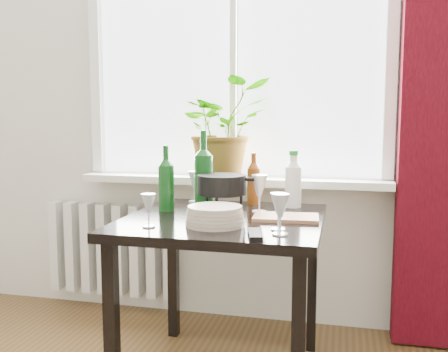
% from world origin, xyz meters
% --- Properties ---
extents(window, '(1.72, 0.08, 1.62)m').
position_xyz_m(window, '(0.00, 2.22, 1.60)').
color(window, white).
rests_on(window, ground).
extents(windowsill, '(1.72, 0.20, 0.04)m').
position_xyz_m(windowsill, '(0.00, 2.15, 0.82)').
color(windowsill, silver).
rests_on(windowsill, ground).
extents(radiator, '(0.80, 0.10, 0.55)m').
position_xyz_m(radiator, '(-0.75, 2.18, 0.38)').
color(radiator, silver).
rests_on(radiator, ground).
extents(table, '(0.85, 0.85, 0.74)m').
position_xyz_m(table, '(0.10, 1.55, 0.65)').
color(table, black).
rests_on(table, ground).
extents(potted_plant, '(0.64, 0.63, 0.54)m').
position_xyz_m(potted_plant, '(-0.04, 2.12, 1.11)').
color(potted_plant, '#1E721E').
rests_on(potted_plant, windowsill).
extents(wine_bottle_left, '(0.09, 0.09, 0.31)m').
position_xyz_m(wine_bottle_left, '(-0.20, 1.63, 0.89)').
color(wine_bottle_left, '#0C4011').
rests_on(wine_bottle_left, table).
extents(wine_bottle_right, '(0.10, 0.10, 0.38)m').
position_xyz_m(wine_bottle_right, '(-0.04, 1.74, 0.93)').
color(wine_bottle_right, '#0C4213').
rests_on(wine_bottle_right, table).
extents(bottle_amber, '(0.07, 0.07, 0.26)m').
position_xyz_m(bottle_amber, '(0.17, 1.91, 0.87)').
color(bottle_amber, '#71320C').
rests_on(bottle_amber, table).
extents(cleaning_bottle, '(0.09, 0.09, 0.28)m').
position_xyz_m(cleaning_bottle, '(0.37, 1.86, 0.88)').
color(cleaning_bottle, white).
rests_on(cleaning_bottle, table).
extents(wineglass_front_right, '(0.08, 0.08, 0.16)m').
position_xyz_m(wineglass_front_right, '(0.38, 1.27, 0.82)').
color(wineglass_front_right, silver).
rests_on(wineglass_front_right, table).
extents(wineglass_far_right, '(0.08, 0.08, 0.15)m').
position_xyz_m(wineglass_far_right, '(0.36, 1.35, 0.81)').
color(wineglass_far_right, silver).
rests_on(wineglass_far_right, table).
extents(wineglass_back_center, '(0.10, 0.10, 0.18)m').
position_xyz_m(wineglass_back_center, '(0.23, 1.70, 0.83)').
color(wineglass_back_center, white).
rests_on(wineglass_back_center, table).
extents(wineglass_back_left, '(0.08, 0.08, 0.16)m').
position_xyz_m(wineglass_back_left, '(-0.14, 1.90, 0.82)').
color(wineglass_back_left, silver).
rests_on(wineglass_back_left, table).
extents(wineglass_front_left, '(0.06, 0.06, 0.14)m').
position_xyz_m(wineglass_front_left, '(-0.14, 1.28, 0.81)').
color(wineglass_front_left, silver).
rests_on(wineglass_front_left, table).
extents(plate_stack, '(0.28, 0.28, 0.08)m').
position_xyz_m(plate_stack, '(0.11, 1.37, 0.78)').
color(plate_stack, beige).
rests_on(plate_stack, table).
extents(fondue_pot, '(0.31, 0.29, 0.17)m').
position_xyz_m(fondue_pot, '(0.07, 1.66, 0.83)').
color(fondue_pot, black).
rests_on(fondue_pot, table).
extents(tv_remote, '(0.08, 0.16, 0.02)m').
position_xyz_m(tv_remote, '(0.30, 1.23, 0.75)').
color(tv_remote, black).
rests_on(tv_remote, table).
extents(cutting_board, '(0.29, 0.20, 0.01)m').
position_xyz_m(cutting_board, '(0.37, 1.57, 0.75)').
color(cutting_board, '#AB724D').
rests_on(cutting_board, table).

